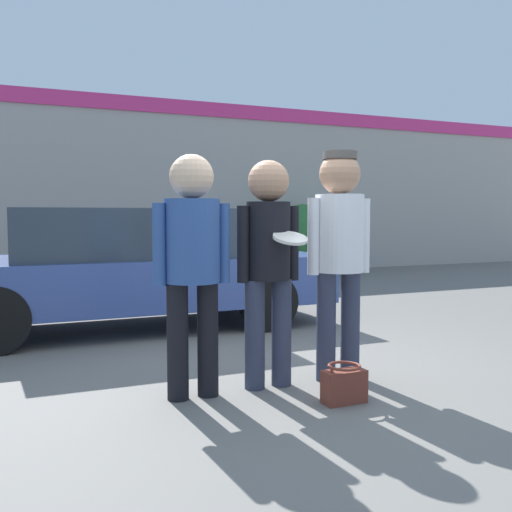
{
  "coord_description": "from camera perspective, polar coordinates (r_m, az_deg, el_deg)",
  "views": [
    {
      "loc": [
        -1.92,
        -4.02,
        1.29
      ],
      "look_at": [
        -0.18,
        0.04,
        0.97
      ],
      "focal_mm": 40.0,
      "sensor_mm": 36.0,
      "label": 1
    }
  ],
  "objects": [
    {
      "name": "person_right",
      "position": [
        4.46,
        8.32,
        1.45
      ],
      "size": [
        0.55,
        0.38,
        1.77
      ],
      "color": "#2D3347",
      "rests_on": "ground"
    },
    {
      "name": "person_left",
      "position": [
        3.98,
        -6.4,
        0.34
      ],
      "size": [
        0.55,
        0.38,
        1.71
      ],
      "color": "black",
      "rests_on": "ground"
    },
    {
      "name": "shrub",
      "position": [
        12.38,
        4.77,
        1.66
      ],
      "size": [
        1.53,
        1.53,
        1.53
      ],
      "color": "#2D6B33",
      "rests_on": "ground"
    },
    {
      "name": "storefront_building",
      "position": [
        12.04,
        -14.16,
        6.8
      ],
      "size": [
        24.0,
        0.22,
        3.7
      ],
      "color": "#B2A89E",
      "rests_on": "ground"
    },
    {
      "name": "ground_plane",
      "position": [
        4.63,
        2.27,
        -12.03
      ],
      "size": [
        56.0,
        56.0,
        0.0
      ],
      "primitive_type": "plane",
      "color": "#66635E"
    },
    {
      "name": "parked_car_near",
      "position": [
        6.65,
        -12.79,
        -1.14
      ],
      "size": [
        4.49,
        1.78,
        1.36
      ],
      "color": "#334784",
      "rests_on": "ground"
    },
    {
      "name": "handbag",
      "position": [
        4.05,
        8.81,
        -12.58
      ],
      "size": [
        0.3,
        0.23,
        0.27
      ],
      "color": "brown",
      "rests_on": "ground"
    },
    {
      "name": "person_middle_with_frisbee",
      "position": [
        4.21,
        1.27,
        0.21
      ],
      "size": [
        0.49,
        0.52,
        1.69
      ],
      "color": "#2D3347",
      "rests_on": "ground"
    }
  ]
}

